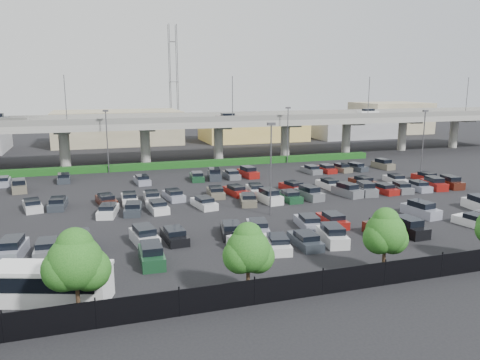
% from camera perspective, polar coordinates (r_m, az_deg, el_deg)
% --- Properties ---
extents(ground, '(280.00, 280.00, 0.00)m').
position_cam_1_polar(ground, '(59.78, 0.87, -2.28)').
color(ground, black).
extents(overpass, '(150.00, 13.00, 15.80)m').
position_cam_1_polar(overpass, '(89.19, -5.94, 6.79)').
color(overpass, gray).
rests_on(overpass, ground).
extents(hedge, '(66.00, 1.60, 1.10)m').
position_cam_1_polar(hedge, '(83.25, -4.67, 2.02)').
color(hedge, '#123F12').
rests_on(hedge, ground).
extents(fence, '(70.00, 0.10, 2.00)m').
position_cam_1_polar(fence, '(35.41, 15.82, -11.14)').
color(fence, black).
rests_on(fence, ground).
extents(tree_row, '(65.07, 3.66, 5.94)m').
position_cam_1_polar(tree_row, '(36.06, 15.76, -6.29)').
color(tree_row, '#332316').
rests_on(tree_row, ground).
extents(shuttle_bus, '(8.24, 5.09, 2.50)m').
position_cam_1_polar(shuttle_bus, '(34.33, -22.01, -11.47)').
color(shuttle_bus, white).
rests_on(shuttle_bus, ground).
extents(parked_cars, '(63.01, 41.60, 1.67)m').
position_cam_1_polar(parked_cars, '(55.98, 3.90, -2.61)').
color(parked_cars, navy).
rests_on(parked_cars, ground).
extents(light_poles, '(66.90, 48.38, 10.30)m').
position_cam_1_polar(light_poles, '(59.33, -3.51, 3.73)').
color(light_poles, '#4D4D52').
rests_on(light_poles, ground).
extents(distant_buildings, '(138.00, 24.00, 9.00)m').
position_cam_1_polar(distant_buildings, '(121.28, -3.01, 6.56)').
color(distant_buildings, gray).
rests_on(distant_buildings, ground).
extents(comm_tower, '(2.40, 2.40, 30.00)m').
position_cam_1_polar(comm_tower, '(130.93, -8.10, 12.03)').
color(comm_tower, '#4D4D52').
rests_on(comm_tower, ground).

